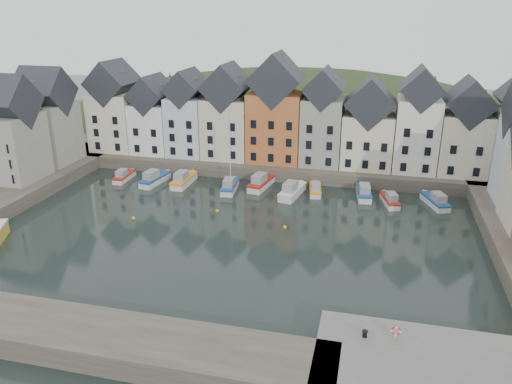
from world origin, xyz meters
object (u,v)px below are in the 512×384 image
(life_ring_post, at_px, (396,331))
(mooring_bollard, at_px, (365,334))
(boat_a, at_px, (124,176))
(boat_d, at_px, (230,186))

(life_ring_post, bearing_deg, mooring_bollard, -177.40)
(boat_a, distance_m, mooring_bollard, 52.78)
(boat_a, xyz_separation_m, mooring_bollard, (39.45, -35.03, 1.68))
(boat_a, height_order, life_ring_post, life_ring_post)
(mooring_bollard, relative_size, life_ring_post, 0.43)
(boat_a, xyz_separation_m, life_ring_post, (41.77, -34.92, 2.23))
(boat_a, height_order, mooring_bollard, mooring_bollard)
(boat_d, distance_m, life_ring_post, 41.71)
(boat_d, bearing_deg, life_ring_post, -61.17)
(mooring_bollard, distance_m, life_ring_post, 2.40)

